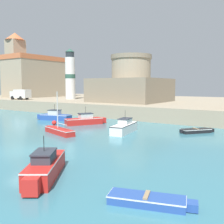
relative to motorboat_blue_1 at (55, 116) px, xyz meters
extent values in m
plane|color=teal|center=(12.06, -14.73, -0.58)|extent=(200.00, 200.00, 0.00)
cube|color=gray|center=(12.06, 25.87, 0.50)|extent=(120.00, 40.00, 2.16)
cube|color=#284C9E|center=(0.19, 0.05, -0.15)|extent=(4.88, 2.82, 0.85)
cube|color=#284C9E|center=(-2.42, -0.61, -0.15)|extent=(1.00, 1.12, 0.72)
cube|color=white|center=(0.19, 0.05, 0.23)|extent=(4.93, 2.84, 0.07)
cube|color=silver|center=(-0.04, -0.01, 0.59)|extent=(1.88, 1.66, 0.64)
cube|color=#2D333D|center=(-0.04, -0.01, 0.95)|extent=(2.03, 1.78, 0.08)
cylinder|color=black|center=(-0.04, -0.01, 1.44)|extent=(0.04, 0.04, 0.90)
cube|color=white|center=(14.49, -3.22, -0.09)|extent=(2.35, 5.17, 0.98)
cube|color=white|center=(13.96, -0.46, -0.09)|extent=(0.90, 0.78, 0.83)
cube|color=black|center=(14.49, -3.22, 0.36)|extent=(2.37, 5.22, 0.07)
cube|color=silver|center=(14.44, -2.98, 0.68)|extent=(1.38, 1.92, 0.55)
cube|color=#2D333D|center=(14.44, -2.98, 1.00)|extent=(1.48, 2.08, 0.08)
cylinder|color=black|center=(14.44, -2.98, 1.49)|extent=(0.04, 0.04, 0.90)
cube|color=red|center=(9.04, -7.86, -0.27)|extent=(5.03, 2.49, 0.61)
cube|color=red|center=(6.45, -7.07, -0.27)|extent=(0.65, 0.73, 0.52)
cube|color=white|center=(9.04, -7.86, -0.01)|extent=(5.08, 2.52, 0.07)
cylinder|color=silver|center=(8.69, -7.75, 2.04)|extent=(0.10, 0.10, 4.02)
cylinder|color=silver|center=(9.63, -8.04, 0.58)|extent=(2.14, 0.72, 0.08)
cube|color=black|center=(21.08, 1.28, -0.36)|extent=(3.07, 3.38, 0.44)
cube|color=black|center=(22.31, 2.80, -0.36)|extent=(0.90, 0.88, 0.37)
cube|color=white|center=(21.08, 1.28, -0.18)|extent=(3.10, 3.41, 0.07)
cube|color=#997F5B|center=(21.08, 1.28, -0.10)|extent=(0.96, 0.83, 0.08)
cube|color=black|center=(19.96, -0.10, -0.31)|extent=(0.28, 0.28, 0.36)
cube|color=red|center=(18.17, -17.83, -0.08)|extent=(3.94, 4.80, 0.99)
cube|color=red|center=(19.74, -20.09, -0.08)|extent=(1.00, 0.96, 0.84)
cube|color=white|center=(18.17, -17.83, 0.37)|extent=(3.98, 4.85, 0.07)
cube|color=#333842|center=(18.31, -18.03, 0.66)|extent=(1.84, 2.00, 0.50)
cube|color=#2D333D|center=(18.31, -18.03, 0.95)|extent=(1.98, 2.16, 0.08)
cylinder|color=black|center=(18.31, -18.03, 1.44)|extent=(0.04, 0.04, 0.90)
cube|color=red|center=(6.67, -1.00, -0.15)|extent=(3.77, 5.07, 0.85)
cube|color=red|center=(8.08, 1.46, -0.15)|extent=(1.04, 0.98, 0.72)
cube|color=white|center=(6.67, -1.00, 0.23)|extent=(3.81, 5.12, 0.07)
cube|color=silver|center=(6.79, -0.78, 0.57)|extent=(1.83, 2.07, 0.60)
cube|color=#2D333D|center=(6.79, -0.78, 0.91)|extent=(1.97, 2.23, 0.08)
cylinder|color=black|center=(6.79, -0.78, 1.40)|extent=(0.04, 0.04, 0.90)
cube|color=#284C9E|center=(24.67, -17.77, -0.38)|extent=(3.56, 2.08, 0.40)
cube|color=#284C9E|center=(26.52, -17.17, -0.38)|extent=(0.65, 0.72, 0.34)
cube|color=white|center=(24.67, -17.77, -0.21)|extent=(3.60, 2.10, 0.07)
cube|color=#997F5B|center=(24.67, -17.77, -0.13)|extent=(0.47, 0.94, 0.08)
sphere|color=red|center=(3.79, -3.71, -0.26)|extent=(0.63, 0.63, 0.63)
cube|color=gray|center=(-27.94, 20.65, 6.40)|extent=(8.63, 17.75, 9.64)
cube|color=#C1663D|center=(-27.94, 20.65, 11.83)|extent=(8.80, 18.11, 1.20)
cube|color=gray|center=(-34.30, 17.99, 9.38)|extent=(4.10, 4.10, 15.60)
cone|color=#C1663D|center=(-34.30, 17.99, 18.18)|extent=(5.33, 5.33, 2.00)
cube|color=gray|center=(4.06, 16.03, 3.79)|extent=(12.89, 12.89, 4.41)
cylinder|color=gray|center=(4.06, 16.03, 5.63)|extent=(7.43, 7.43, 8.09)
cylinder|color=gray|center=(4.06, 16.03, 10.07)|extent=(7.80, 7.80, 0.80)
cylinder|color=silver|center=(-11.94, 16.11, 6.27)|extent=(2.21, 2.21, 9.38)
cylinder|color=#2D5647|center=(-11.94, 16.11, 6.74)|extent=(2.28, 2.28, 0.90)
cylinder|color=#262D33|center=(-11.94, 16.11, 11.56)|extent=(1.88, 1.88, 1.20)
cone|color=#2D5647|center=(-11.94, 16.11, 12.56)|extent=(2.10, 2.10, 0.80)
cube|color=silver|center=(-19.06, 8.45, 2.88)|extent=(3.54, 2.67, 1.80)
cube|color=silver|center=(-21.07, 8.06, 2.68)|extent=(1.66, 2.21, 1.40)
cube|color=#334756|center=(-21.51, 7.98, 2.88)|extent=(0.46, 1.79, 0.70)
cylinder|color=black|center=(-20.79, 7.15, 1.98)|extent=(0.84, 0.43, 0.80)
cylinder|color=black|center=(-21.15, 9.01, 1.98)|extent=(0.84, 0.43, 0.80)
cylinder|color=black|center=(-18.48, 7.60, 1.98)|extent=(0.84, 0.43, 0.80)
cylinder|color=black|center=(-18.84, 9.46, 1.98)|extent=(0.84, 0.43, 0.80)
camera|label=1|loc=(29.73, -27.85, 4.71)|focal=42.00mm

